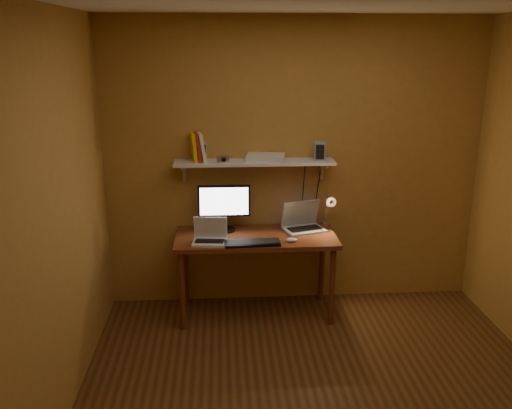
{
  "coord_description": "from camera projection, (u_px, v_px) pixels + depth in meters",
  "views": [
    {
      "loc": [
        -0.66,
        -3.15,
        2.38
      ],
      "look_at": [
        -0.38,
        1.18,
        1.06
      ],
      "focal_mm": 38.0,
      "sensor_mm": 36.0,
      "label": 1
    }
  ],
  "objects": [
    {
      "name": "router",
      "position": [
        266.0,
        157.0,
        4.73
      ],
      "size": [
        0.36,
        0.27,
        0.05
      ],
      "primitive_type": "cube",
      "rotation": [
        0.0,
        0.0,
        -0.17
      ],
      "color": "silver",
      "rests_on": "wall_shelf"
    },
    {
      "name": "monitor",
      "position": [
        224.0,
        205.0,
        4.78
      ],
      "size": [
        0.46,
        0.2,
        0.42
      ],
      "rotation": [
        0.0,
        0.0,
        -0.0
      ],
      "color": "black",
      "rests_on": "desk"
    },
    {
      "name": "mouse",
      "position": [
        292.0,
        240.0,
        4.57
      ],
      "size": [
        0.09,
        0.06,
        0.03
      ],
      "primitive_type": "ellipsoid",
      "rotation": [
        0.0,
        0.0,
        -0.03
      ],
      "color": "silver",
      "rests_on": "desk"
    },
    {
      "name": "room",
      "position": [
        329.0,
        222.0,
        3.36
      ],
      "size": [
        3.44,
        3.24,
        2.64
      ],
      "color": "brown",
      "rests_on": "ground"
    },
    {
      "name": "speaker_right",
      "position": [
        320.0,
        151.0,
        4.72
      ],
      "size": [
        0.1,
        0.1,
        0.16
      ],
      "primitive_type": "cube",
      "rotation": [
        0.0,
        0.0,
        -0.12
      ],
      "color": "gray",
      "rests_on": "wall_shelf"
    },
    {
      "name": "laptop",
      "position": [
        302.0,
        222.0,
        4.86
      ],
      "size": [
        0.41,
        0.34,
        0.26
      ],
      "rotation": [
        0.0,
        0.0,
        0.3
      ],
      "color": "gray",
      "rests_on": "desk"
    },
    {
      "name": "netbook",
      "position": [
        210.0,
        235.0,
        4.56
      ],
      "size": [
        0.3,
        0.23,
        0.21
      ],
      "rotation": [
        0.0,
        0.0,
        -0.11
      ],
      "color": "silver",
      "rests_on": "desk"
    },
    {
      "name": "desk_lamp",
      "position": [
        329.0,
        207.0,
        4.82
      ],
      "size": [
        0.09,
        0.23,
        0.38
      ],
      "color": "silver",
      "rests_on": "desk"
    },
    {
      "name": "books",
      "position": [
        198.0,
        147.0,
        4.67
      ],
      "size": [
        0.15,
        0.18,
        0.25
      ],
      "color": "#D49E0B",
      "rests_on": "wall_shelf"
    },
    {
      "name": "speaker_left",
      "position": [
        200.0,
        152.0,
        4.67
      ],
      "size": [
        0.12,
        0.12,
        0.17
      ],
      "primitive_type": "cube",
      "rotation": [
        0.0,
        0.0,
        0.28
      ],
      "color": "gray",
      "rests_on": "wall_shelf"
    },
    {
      "name": "desk",
      "position": [
        256.0,
        245.0,
        4.74
      ],
      "size": [
        1.4,
        0.6,
        0.75
      ],
      "color": "#612617",
      "rests_on": "ground"
    },
    {
      "name": "keyboard",
      "position": [
        252.0,
        243.0,
        4.51
      ],
      "size": [
        0.47,
        0.17,
        0.02
      ],
      "primitive_type": "cube",
      "rotation": [
        0.0,
        0.0,
        0.04
      ],
      "color": "black",
      "rests_on": "desk"
    },
    {
      "name": "wall_shelf",
      "position": [
        254.0,
        163.0,
        4.73
      ],
      "size": [
        1.4,
        0.25,
        0.21
      ],
      "color": "silver",
      "rests_on": "room"
    },
    {
      "name": "shelf_camera",
      "position": [
        223.0,
        159.0,
        4.63
      ],
      "size": [
        0.11,
        0.07,
        0.06
      ],
      "color": "silver",
      "rests_on": "wall_shelf"
    }
  ]
}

